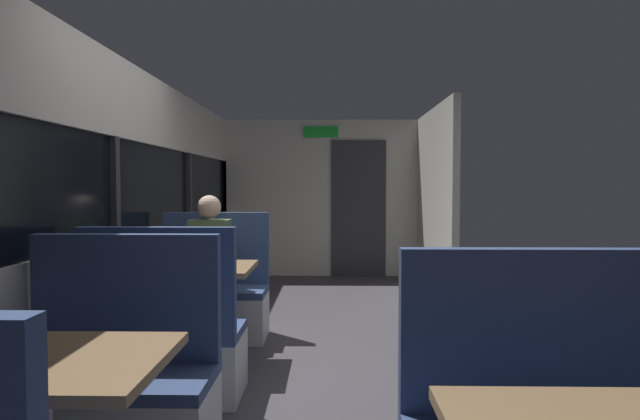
{
  "coord_description": "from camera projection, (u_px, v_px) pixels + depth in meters",
  "views": [
    {
      "loc": [
        0.15,
        -4.0,
        1.35
      ],
      "look_at": [
        0.0,
        3.3,
        1.02
      ],
      "focal_mm": 31.17,
      "sensor_mm": 36.0,
      "label": 1
    }
  ],
  "objects": [
    {
      "name": "ground_plane",
      "position": [
        311.0,
        370.0,
        4.06
      ],
      "size": [
        3.3,
        9.2,
        0.02
      ],
      "primitive_type": "cube",
      "color": "#423F44"
    },
    {
      "name": "carriage_window_panel_left",
      "position": [
        112.0,
        218.0,
        4.04
      ],
      "size": [
        0.09,
        8.48,
        2.3
      ],
      "color": "beige",
      "rests_on": "ground_plane"
    },
    {
      "name": "carriage_end_bulkhead",
      "position": [
        325.0,
        199.0,
        8.2
      ],
      "size": [
        2.9,
        0.11,
        2.3
      ],
      "color": "beige",
      "rests_on": "ground_plane"
    },
    {
      "name": "carriage_aisle_panel_right",
      "position": [
        435.0,
        201.0,
        6.98
      ],
      "size": [
        0.08,
        2.4,
        2.3
      ],
      "primitive_type": "cube",
      "color": "beige",
      "rests_on": "ground_plane"
    },
    {
      "name": "dining_table_near_window",
      "position": [
        37.0,
        385.0,
        1.97
      ],
      "size": [
        0.9,
        0.7,
        0.74
      ],
      "color": "#9E9EA3",
      "rests_on": "ground_plane"
    },
    {
      "name": "bench_near_window_facing_entry",
      "position": [
        115.0,
        396.0,
        2.68
      ],
      "size": [
        0.95,
        0.5,
        1.1
      ],
      "color": "silver",
      "rests_on": "ground_plane"
    },
    {
      "name": "dining_table_mid_window",
      "position": [
        193.0,
        279.0,
        4.18
      ],
      "size": [
        0.9,
        0.7,
        0.74
      ],
      "color": "#9E9EA3",
      "rests_on": "ground_plane"
    },
    {
      "name": "bench_mid_window_facing_end",
      "position": [
        166.0,
        347.0,
        3.49
      ],
      "size": [
        0.95,
        0.5,
        1.1
      ],
      "color": "silver",
      "rests_on": "ground_plane"
    },
    {
      "name": "bench_mid_window_facing_entry",
      "position": [
        213.0,
        301.0,
        4.89
      ],
      "size": [
        0.95,
        0.5,
        1.1
      ],
      "color": "silver",
      "rests_on": "ground_plane"
    },
    {
      "name": "seated_passenger",
      "position": [
        211.0,
        279.0,
        4.81
      ],
      "size": [
        0.47,
        0.55,
        1.26
      ],
      "color": "#26262D",
      "rests_on": "ground_plane"
    },
    {
      "name": "coffee_cup_primary",
      "position": [
        18.0,
        339.0,
        2.04
      ],
      "size": [
        0.07,
        0.07,
        0.09
      ],
      "color": "white",
      "rests_on": "dining_table_near_window"
    }
  ]
}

